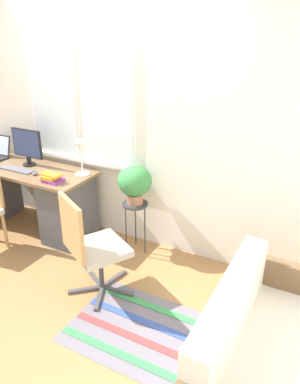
{
  "coord_description": "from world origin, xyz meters",
  "views": [
    {
      "loc": [
        2.14,
        -2.49,
        2.22
      ],
      "look_at": [
        0.72,
        0.15,
        0.87
      ],
      "focal_mm": 35.0,
      "sensor_mm": 36.0,
      "label": 1
    }
  ],
  "objects_px": {
    "monitor": "(27,146)",
    "book_stack": "(52,178)",
    "couch_loveseat": "(270,366)",
    "desk_lamp": "(81,150)",
    "mouse": "(35,173)",
    "plant_stand": "(135,209)",
    "keyboard": "(17,169)",
    "potted_plant": "(135,182)",
    "office_chair_swivel": "(91,246)"
  },
  "relations": [
    {
      "from": "monitor",
      "to": "book_stack",
      "type": "distance_m",
      "value": 0.65
    },
    {
      "from": "couch_loveseat",
      "to": "desk_lamp",
      "type": "bearing_deg",
      "value": 63.81
    },
    {
      "from": "desk_lamp",
      "to": "book_stack",
      "type": "bearing_deg",
      "value": -116.24
    },
    {
      "from": "mouse",
      "to": "couch_loveseat",
      "type": "relative_size",
      "value": 0.05
    },
    {
      "from": "couch_loveseat",
      "to": "plant_stand",
      "type": "distance_m",
      "value": 1.97
    },
    {
      "from": "keyboard",
      "to": "potted_plant",
      "type": "bearing_deg",
      "value": 9.79
    },
    {
      "from": "desk_lamp",
      "to": "office_chair_swivel",
      "type": "height_order",
      "value": "desk_lamp"
    },
    {
      "from": "desk_lamp",
      "to": "plant_stand",
      "type": "distance_m",
      "value": 0.83
    },
    {
      "from": "plant_stand",
      "to": "potted_plant",
      "type": "distance_m",
      "value": 0.29
    },
    {
      "from": "keyboard",
      "to": "desk_lamp",
      "type": "relative_size",
      "value": 1.08
    },
    {
      "from": "monitor",
      "to": "couch_loveseat",
      "type": "distance_m",
      "value": 3.25
    },
    {
      "from": "plant_stand",
      "to": "couch_loveseat",
      "type": "bearing_deg",
      "value": -34.45
    },
    {
      "from": "couch_loveseat",
      "to": "plant_stand",
      "type": "height_order",
      "value": "couch_loveseat"
    },
    {
      "from": "keyboard",
      "to": "mouse",
      "type": "bearing_deg",
      "value": -2.74
    },
    {
      "from": "keyboard",
      "to": "potted_plant",
      "type": "xyz_separation_m",
      "value": [
        1.36,
        0.24,
        0.03
      ]
    },
    {
      "from": "keyboard",
      "to": "plant_stand",
      "type": "height_order",
      "value": "keyboard"
    },
    {
      "from": "monitor",
      "to": "mouse",
      "type": "height_order",
      "value": "monitor"
    },
    {
      "from": "plant_stand",
      "to": "potted_plant",
      "type": "height_order",
      "value": "potted_plant"
    },
    {
      "from": "mouse",
      "to": "potted_plant",
      "type": "xyz_separation_m",
      "value": [
        1.09,
        0.25,
        0.03
      ]
    },
    {
      "from": "couch_loveseat",
      "to": "office_chair_swivel",
      "type": "bearing_deg",
      "value": 78.3
    },
    {
      "from": "couch_loveseat",
      "to": "potted_plant",
      "type": "bearing_deg",
      "value": 55.55
    },
    {
      "from": "book_stack",
      "to": "potted_plant",
      "type": "distance_m",
      "value": 0.86
    },
    {
      "from": "mouse",
      "to": "office_chair_swivel",
      "type": "xyz_separation_m",
      "value": [
        1.1,
        -0.53,
        -0.28
      ]
    },
    {
      "from": "keyboard",
      "to": "office_chair_swivel",
      "type": "distance_m",
      "value": 1.51
    },
    {
      "from": "couch_loveseat",
      "to": "plant_stand",
      "type": "bearing_deg",
      "value": 55.55
    },
    {
      "from": "mouse",
      "to": "book_stack",
      "type": "bearing_deg",
      "value": -10.88
    },
    {
      "from": "office_chair_swivel",
      "to": "potted_plant",
      "type": "height_order",
      "value": "potted_plant"
    },
    {
      "from": "mouse",
      "to": "book_stack",
      "type": "xyz_separation_m",
      "value": [
        0.28,
        -0.05,
        0.02
      ]
    },
    {
      "from": "mouse",
      "to": "office_chair_swivel",
      "type": "relative_size",
      "value": 0.07
    },
    {
      "from": "plant_stand",
      "to": "desk_lamp",
      "type": "bearing_deg",
      "value": 179.44
    },
    {
      "from": "couch_loveseat",
      "to": "potted_plant",
      "type": "height_order",
      "value": "potted_plant"
    },
    {
      "from": "desk_lamp",
      "to": "book_stack",
      "type": "height_order",
      "value": "desk_lamp"
    },
    {
      "from": "mouse",
      "to": "potted_plant",
      "type": "bearing_deg",
      "value": 12.88
    },
    {
      "from": "office_chair_swivel",
      "to": "potted_plant",
      "type": "bearing_deg",
      "value": -59.62
    },
    {
      "from": "monitor",
      "to": "potted_plant",
      "type": "height_order",
      "value": "monitor"
    },
    {
      "from": "mouse",
      "to": "couch_loveseat",
      "type": "xyz_separation_m",
      "value": [
        2.7,
        -0.86,
        -0.49
      ]
    },
    {
      "from": "monitor",
      "to": "plant_stand",
      "type": "height_order",
      "value": "monitor"
    },
    {
      "from": "keyboard",
      "to": "plant_stand",
      "type": "relative_size",
      "value": 0.76
    },
    {
      "from": "mouse",
      "to": "couch_loveseat",
      "type": "height_order",
      "value": "couch_loveseat"
    },
    {
      "from": "mouse",
      "to": "desk_lamp",
      "type": "xyz_separation_m",
      "value": [
        0.44,
        0.26,
        0.25
      ]
    },
    {
      "from": "monitor",
      "to": "couch_loveseat",
      "type": "bearing_deg",
      "value": -19.64
    },
    {
      "from": "mouse",
      "to": "plant_stand",
      "type": "xyz_separation_m",
      "value": [
        1.09,
        0.25,
        -0.27
      ]
    },
    {
      "from": "monitor",
      "to": "plant_stand",
      "type": "distance_m",
      "value": 1.45
    },
    {
      "from": "office_chair_swivel",
      "to": "mouse",
      "type": "bearing_deg",
      "value": 3.66
    },
    {
      "from": "book_stack",
      "to": "desk_lamp",
      "type": "bearing_deg",
      "value": 63.76
    },
    {
      "from": "desk_lamp",
      "to": "monitor",
      "type": "bearing_deg",
      "value": -176.01
    },
    {
      "from": "keyboard",
      "to": "office_chair_swivel",
      "type": "xyz_separation_m",
      "value": [
        1.38,
        -0.54,
        -0.27
      ]
    },
    {
      "from": "potted_plant",
      "to": "monitor",
      "type": "bearing_deg",
      "value": -178.18
    },
    {
      "from": "office_chair_swivel",
      "to": "potted_plant",
      "type": "xyz_separation_m",
      "value": [
        -0.01,
        0.78,
        0.3
      ]
    },
    {
      "from": "desk_lamp",
      "to": "couch_loveseat",
      "type": "relative_size",
      "value": 0.28
    }
  ]
}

